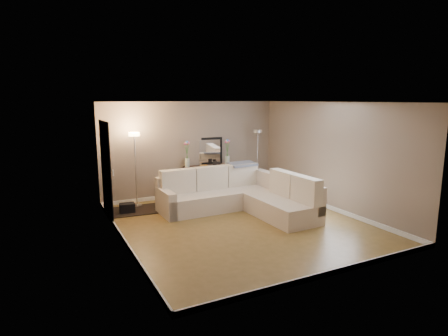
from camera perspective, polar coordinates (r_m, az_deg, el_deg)
name	(u,v)px	position (r m, az deg, el deg)	size (l,w,h in m)	color
floor	(241,224)	(8.20, 2.54, -8.53)	(5.00, 5.50, 0.01)	olive
ceiling	(242,102)	(7.75, 2.70, 10.03)	(5.00, 5.50, 0.01)	white
wall_back	(192,149)	(10.34, -4.90, 2.85)	(5.00, 0.02, 2.60)	gray
wall_front	(334,194)	(5.68, 16.41, -3.84)	(5.00, 0.02, 2.60)	gray
wall_left	(120,176)	(7.01, -15.57, -1.13)	(0.02, 5.50, 2.60)	gray
wall_right	(332,157)	(9.35, 16.17, 1.67)	(0.02, 5.50, 2.60)	gray
baseboard_back	(193,194)	(10.55, -4.74, -3.91)	(5.00, 0.03, 0.10)	white
baseboard_front	(328,273)	(6.12, 15.62, -15.21)	(5.00, 0.03, 0.10)	white
baseboard_left	(125,241)	(7.36, -14.90, -10.69)	(0.03, 5.50, 0.10)	white
baseboard_right	(329,207)	(9.59, 15.68, -5.74)	(0.03, 5.50, 0.10)	white
doorway	(106,171)	(8.70, -17.53, -0.37)	(0.02, 1.20, 2.20)	black
switch_plate	(113,173)	(7.86, -16.55, -0.70)	(0.02, 0.08, 0.12)	white
sectional_sofa	(239,195)	(9.04, 2.35, -4.21)	(2.93, 2.77, 1.01)	beige
throw_blanket	(242,164)	(9.75, 2.82, 0.61)	(0.73, 0.42, 0.05)	slate
console_table	(205,179)	(10.44, -2.92, -1.62)	(1.41, 0.51, 0.85)	black
leaning_mirror	(206,151)	(10.50, -2.82, 2.57)	(0.98, 0.14, 0.77)	black
table_decor	(208,165)	(10.35, -2.45, 0.46)	(0.59, 0.16, 0.14)	#C37B22
flower_vase_left	(187,156)	(10.18, -5.65, 1.81)	(0.16, 0.14, 0.73)	silver
flower_vase_right	(227,154)	(10.54, 0.51, 2.15)	(0.16, 0.14, 0.73)	silver
floor_lamp_lit	(135,155)	(9.45, -13.42, 1.97)	(0.28, 0.28, 1.86)	silver
floor_lamp_unlit	(257,148)	(10.81, 5.11, 3.03)	(0.32, 0.32, 1.80)	silver
charcoal_rug	(135,210)	(9.37, -13.36, -6.28)	(1.21, 0.91, 0.02)	black
black_bag	(127,208)	(9.22, -14.53, -5.90)	(0.34, 0.24, 0.22)	black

